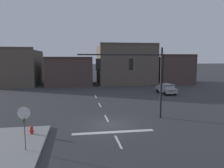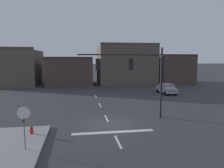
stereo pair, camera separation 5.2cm
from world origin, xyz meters
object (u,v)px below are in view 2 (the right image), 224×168
at_px(signal_mast_near_side, 138,71).
at_px(fire_hydrant, 32,131).
at_px(stop_sign, 24,118).
at_px(car_lot_nearside, 167,89).

distance_m(signal_mast_near_side, fire_hydrant, 10.32).
xyz_separation_m(signal_mast_near_side, stop_sign, (-8.73, -5.96, -2.36)).
xyz_separation_m(stop_sign, car_lot_nearside, (17.36, 19.43, -1.29)).
bearing_deg(signal_mast_near_side, stop_sign, -145.68).
relative_size(car_lot_nearside, fire_hydrant, 6.00).
bearing_deg(signal_mast_near_side, fire_hydrant, -161.01).
bearing_deg(car_lot_nearside, stop_sign, -131.78).
distance_m(stop_sign, car_lot_nearside, 26.09).
bearing_deg(fire_hydrant, signal_mast_near_side, 18.99).
height_order(stop_sign, fire_hydrant, stop_sign).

